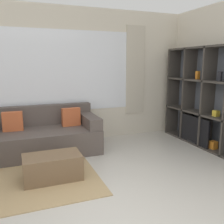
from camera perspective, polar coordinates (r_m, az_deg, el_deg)
name	(u,v)px	position (r m, az deg, el deg)	size (l,w,h in m)	color
wall_back	(58,76)	(5.12, -12.16, 8.06)	(6.69, 0.11, 2.70)	beige
shelving_unit	(209,100)	(5.10, 21.22, 2.55)	(0.34, 2.27, 1.92)	#515660
couch_main	(39,136)	(4.72, -16.34, -5.40)	(2.11, 0.98, 0.81)	#564C47
ottoman	(52,167)	(3.66, -13.46, -12.16)	(0.79, 0.45, 0.36)	brown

